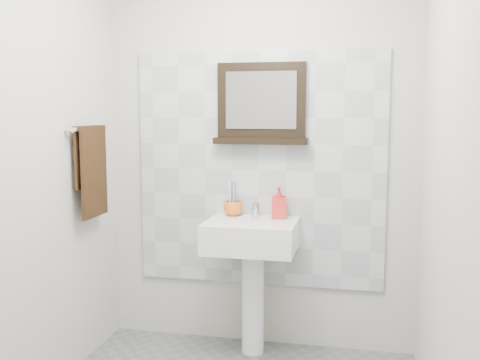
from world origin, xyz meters
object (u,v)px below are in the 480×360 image
object	(u,v)px
toothbrush_cup	(233,208)
hand_towel	(91,164)
framed_mirror	(262,106)
soap_dispenser	(279,202)
pedestal_sink	(252,250)

from	to	relation	value
toothbrush_cup	hand_towel	bearing A→B (deg)	-155.05
framed_mirror	toothbrush_cup	bearing A→B (deg)	-164.93
toothbrush_cup	soap_dispenser	distance (m)	0.31
pedestal_sink	soap_dispenser	xyz separation A→B (m)	(0.15, 0.12, 0.28)
soap_dispenser	framed_mirror	xyz separation A→B (m)	(-0.13, 0.07, 0.60)
hand_towel	toothbrush_cup	bearing A→B (deg)	24.95
pedestal_sink	framed_mirror	distance (m)	0.90
framed_mirror	hand_towel	distance (m)	1.10
toothbrush_cup	framed_mirror	bearing A→B (deg)	15.07
soap_dispenser	hand_towel	world-z (taller)	hand_towel
toothbrush_cup	pedestal_sink	bearing A→B (deg)	-42.89
toothbrush_cup	hand_towel	world-z (taller)	hand_towel
toothbrush_cup	soap_dispenser	bearing A→B (deg)	-4.32
pedestal_sink	toothbrush_cup	xyz separation A→B (m)	(-0.15, 0.14, 0.23)
pedestal_sink	hand_towel	distance (m)	1.10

